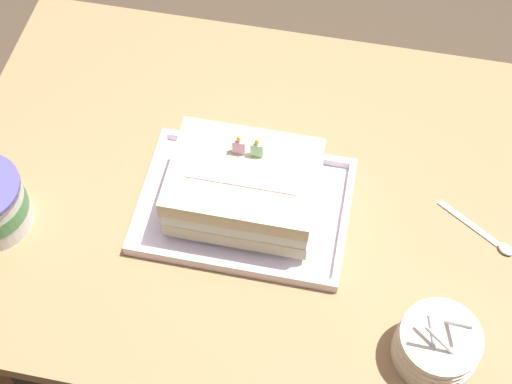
{
  "coord_description": "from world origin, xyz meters",
  "views": [
    {
      "loc": [
        0.12,
        -0.69,
        1.87
      ],
      "look_at": [
        -0.02,
        -0.02,
        0.79
      ],
      "focal_mm": 51.7,
      "sensor_mm": 36.0,
      "label": 1
    }
  ],
  "objects_px": {
    "foil_tray": "(244,207)",
    "serving_spoon_near_tray": "(491,239)",
    "bowl_stack": "(437,345)"
  },
  "relations": [
    {
      "from": "foil_tray",
      "to": "serving_spoon_near_tray",
      "type": "distance_m",
      "value": 0.43
    },
    {
      "from": "bowl_stack",
      "to": "serving_spoon_near_tray",
      "type": "distance_m",
      "value": 0.24
    },
    {
      "from": "foil_tray",
      "to": "serving_spoon_near_tray",
      "type": "xyz_separation_m",
      "value": [
        0.43,
        0.02,
        -0.0
      ]
    },
    {
      "from": "foil_tray",
      "to": "serving_spoon_near_tray",
      "type": "bearing_deg",
      "value": 3.06
    },
    {
      "from": "bowl_stack",
      "to": "serving_spoon_near_tray",
      "type": "height_order",
      "value": "bowl_stack"
    },
    {
      "from": "serving_spoon_near_tray",
      "to": "foil_tray",
      "type": "bearing_deg",
      "value": -176.94
    },
    {
      "from": "foil_tray",
      "to": "bowl_stack",
      "type": "bearing_deg",
      "value": -30.53
    },
    {
      "from": "foil_tray",
      "to": "bowl_stack",
      "type": "height_order",
      "value": "bowl_stack"
    },
    {
      "from": "bowl_stack",
      "to": "serving_spoon_near_tray",
      "type": "bearing_deg",
      "value": 69.38
    },
    {
      "from": "bowl_stack",
      "to": "serving_spoon_near_tray",
      "type": "xyz_separation_m",
      "value": [
        0.08,
        0.22,
        -0.03
      ]
    }
  ]
}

